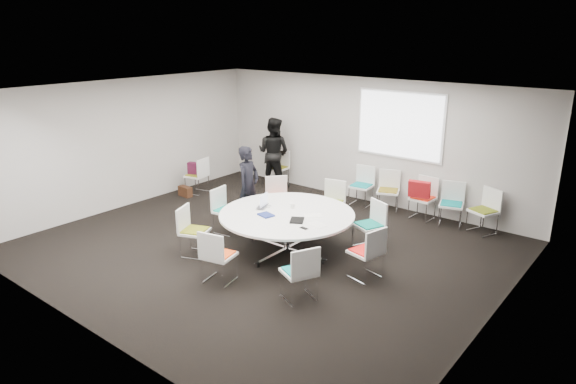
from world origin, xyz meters
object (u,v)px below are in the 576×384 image
Objects in this scene: chair_ring_d at (278,206)px; cup at (292,206)px; chair_back_d at (451,212)px; chair_back_e at (483,219)px; person_back at (273,153)px; chair_ring_a at (366,262)px; chair_back_b at (388,199)px; chair_ring_c at (331,211)px; chair_ring_e at (227,219)px; chair_ring_h at (299,283)px; conference_table at (287,222)px; brown_bag at (185,191)px; chair_ring_f at (195,240)px; person_main at (248,186)px; chair_ring_b at (369,234)px; maroon_bag at (196,168)px; laptop at (265,207)px; chair_back_c at (422,206)px; chair_back_a at (361,193)px; chair_ring_g at (219,266)px; chair_spare_left at (197,182)px; chair_person_back at (278,174)px.

chair_ring_d reaches higher than cup.
chair_back_d is 0.64m from chair_back_e.
chair_back_e is at bearing 170.87° from person_back.
chair_ring_a is 3.32m from chair_back_b.
chair_ring_c reaches higher than cup.
chair_ring_c is at bearing 155.32° from chair_ring_d.
chair_ring_e is 1.00× the size of chair_ring_h.
conference_table is 4.01m from brown_bag.
chair_back_e is at bearing 48.05° from cup.
chair_back_b is (1.54, 4.18, 0.00)m from chair_ring_f.
conference_table is 1.48× the size of person_main.
chair_ring_a and chair_ring_d have the same top height.
chair_ring_b is 2.27m from chair_ring_d.
maroon_bag is at bearing -154.86° from chair_ring_f.
conference_table is at bearing -111.45° from laptop.
maroon_bag is at bearing 0.66° from chair_back_b.
maroon_bag reaches higher than laptop.
chair_ring_a is at bearing 101.19° from chair_back_c.
chair_back_a is 2.20× the size of maroon_bag.
person_back reaches higher than person_main.
chair_ring_g is 2.44× the size of brown_bag.
chair_ring_e is at bearing 102.43° from person_back.
chair_back_b is at bearing 71.30° from chair_ring_g.
chair_ring_d is at bearing 121.14° from person_back.
chair_ring_c is at bearing 51.29° from chair_ring_h.
chair_back_e is (1.35, 2.04, 0.00)m from chair_ring_b.
chair_spare_left is at bearing -51.92° from chair_ring_d.
chair_ring_d is 0.83m from person_main.
chair_back_c is 2.59× the size of laptop.
chair_back_b is 0.81m from chair_back_c.
chair_ring_e is at bearing 91.47° from chair_ring_h.
person_main is (-0.31, 1.74, 0.53)m from chair_ring_f.
chair_ring_b is 1.00× the size of chair_spare_left.
chair_ring_a and chair_ring_e have the same top height.
person_back is at bearing 14.40° from laptop.
chair_ring_c reaches higher than maroon_bag.
person_main is at bearing 45.71° from chair_back_c.
chair_ring_a is at bearing 99.25° from chair_back_e.
chair_ring_a reaches higher than laptop.
laptop is (-0.49, -0.02, 0.19)m from conference_table.
person_back reaches higher than chair_ring_f.
chair_back_e is 0.50× the size of person_back.
chair_back_d is (0.57, 4.28, 0.00)m from chair_ring_h.
chair_ring_e and chair_ring_g have the same top height.
chair_person_back is at bearing -5.89° from chair_back_a.
laptop is 3.57m from brown_bag.
person_back reaches higher than chair_ring_d.
chair_spare_left is at bearing 44.63° from person_back.
cup is at bearing 119.46° from chair_ring_f.
conference_table is 1.62m from person_main.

